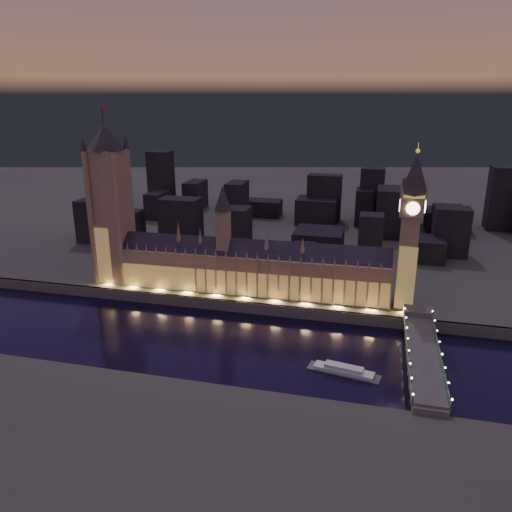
% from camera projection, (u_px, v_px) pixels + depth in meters
% --- Properties ---
extents(ground_plane, '(2000.00, 2000.00, 0.00)m').
position_uv_depth(ground_plane, '(228.00, 339.00, 314.88)').
color(ground_plane, black).
rests_on(ground_plane, ground).
extents(north_bank, '(2000.00, 960.00, 8.00)m').
position_uv_depth(north_bank, '(323.00, 189.00, 793.89)').
color(north_bank, '#413A33').
rests_on(north_bank, ground).
extents(embankment_wall, '(2000.00, 2.50, 8.00)m').
position_uv_depth(embankment_wall, '(244.00, 307.00, 351.51)').
color(embankment_wall, '#525046').
rests_on(embankment_wall, ground).
extents(palace_of_westminster, '(202.00, 23.36, 78.00)m').
position_uv_depth(palace_of_westminster, '(249.00, 268.00, 364.20)').
color(palace_of_westminster, '#8E7356').
rests_on(palace_of_westminster, north_bank).
extents(victoria_tower, '(31.68, 31.68, 130.47)m').
position_uv_depth(victoria_tower, '(110.00, 198.00, 374.61)').
color(victoria_tower, '#8E7356').
rests_on(victoria_tower, north_bank).
extents(elizabeth_tower, '(18.00, 18.00, 110.15)m').
position_uv_depth(elizabeth_tower, '(411.00, 219.00, 326.05)').
color(elizabeth_tower, '#8E7356').
rests_on(elizabeth_tower, north_bank).
extents(westminster_bridge, '(18.06, 113.00, 15.90)m').
position_uv_depth(westminster_bridge, '(422.00, 355.00, 283.26)').
color(westminster_bridge, '#525046').
rests_on(westminster_bridge, ground).
extents(river_boat, '(41.30, 16.45, 4.50)m').
position_uv_depth(river_boat, '(344.00, 370.00, 275.66)').
color(river_boat, '#525046').
rests_on(river_boat, ground).
extents(city_backdrop, '(482.91, 215.63, 73.29)m').
position_uv_depth(city_backdrop, '(324.00, 211.00, 526.07)').
color(city_backdrop, black).
rests_on(city_backdrop, north_bank).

